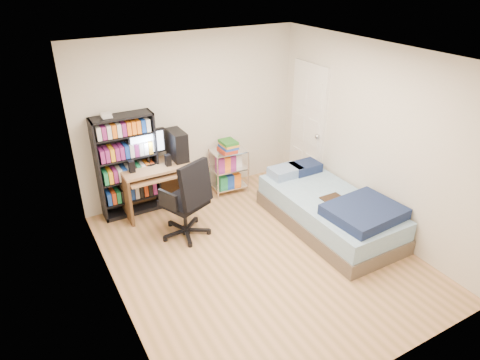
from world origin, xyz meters
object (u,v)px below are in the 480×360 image
computer_desk (161,167)px  bed (330,211)px  office_chair (187,212)px  media_shelf (127,165)px

computer_desk → bed: size_ratio=0.59×
office_chair → bed: (1.80, -0.79, -0.09)m
computer_desk → media_shelf: bearing=168.3°
media_shelf → computer_desk: (0.46, -0.10, -0.10)m
media_shelf → bed: bearing=-37.6°
computer_desk → office_chair: 0.93m
media_shelf → bed: 2.93m
bed → computer_desk: bearing=137.6°
bed → office_chair: bearing=156.3°
media_shelf → computer_desk: media_shelf is taller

